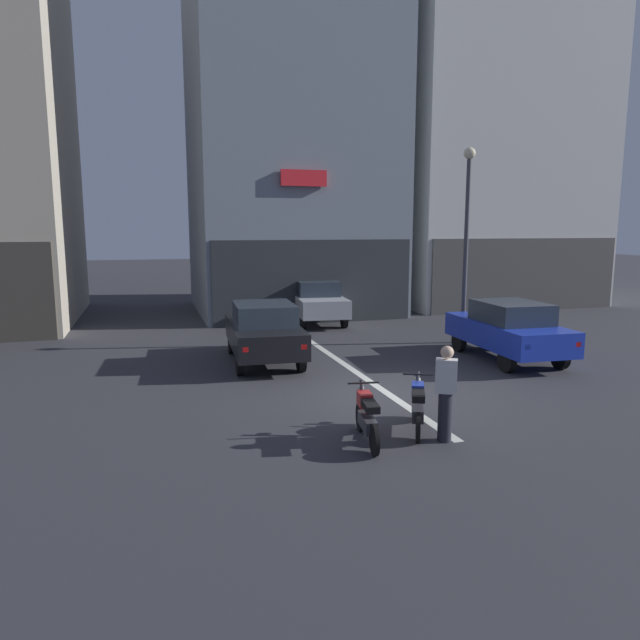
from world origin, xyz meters
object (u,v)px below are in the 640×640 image
(car_blue_parked_kerbside, at_px, (508,329))
(car_silver_down_street, at_px, (317,300))
(street_lamp, at_px, (467,224))
(motorcycle_blue_row_left_mid, at_px, (418,406))
(person_by_motorcycles, at_px, (446,393))
(motorcycle_red_row_leftmost, at_px, (367,416))
(car_black_crossing_near, at_px, (264,330))

(car_blue_parked_kerbside, relative_size, car_silver_down_street, 0.98)
(street_lamp, xyz_separation_m, motorcycle_blue_row_left_mid, (-5.04, -6.92, -3.29))
(motorcycle_blue_row_left_mid, bearing_deg, street_lamp, 53.95)
(car_blue_parked_kerbside, xyz_separation_m, motorcycle_blue_row_left_mid, (-4.93, -4.38, -0.43))
(person_by_motorcycles, bearing_deg, car_silver_down_street, 83.34)
(motorcycle_red_row_leftmost, relative_size, person_by_motorcycles, 0.99)
(car_blue_parked_kerbside, bearing_deg, motorcycle_blue_row_left_mid, -138.36)
(person_by_motorcycles, bearing_deg, car_blue_parked_kerbside, 46.65)
(car_blue_parked_kerbside, distance_m, car_silver_down_street, 8.31)
(street_lamp, height_order, person_by_motorcycles, street_lamp)
(car_black_crossing_near, xyz_separation_m, person_by_motorcycles, (1.80, -6.68, -0.03))
(car_black_crossing_near, relative_size, motorcycle_red_row_leftmost, 2.53)
(car_blue_parked_kerbside, xyz_separation_m, street_lamp, (0.11, 2.54, 2.86))
(car_black_crossing_near, bearing_deg, car_silver_down_street, 61.21)
(motorcycle_blue_row_left_mid, height_order, person_by_motorcycles, person_by_motorcycles)
(car_black_crossing_near, xyz_separation_m, street_lamp, (6.63, 0.86, 2.86))
(motorcycle_blue_row_left_mid, bearing_deg, person_by_motorcycles, -71.69)
(car_black_crossing_near, bearing_deg, motorcycle_red_row_leftmost, -85.45)
(motorcycle_red_row_leftmost, xyz_separation_m, person_by_motorcycles, (1.30, -0.34, 0.40))
(car_black_crossing_near, xyz_separation_m, car_silver_down_street, (3.28, 5.97, 0.00))
(street_lamp, bearing_deg, motorcycle_red_row_leftmost, -130.39)
(motorcycle_blue_row_left_mid, bearing_deg, car_black_crossing_near, 104.75)
(person_by_motorcycles, bearing_deg, car_black_crossing_near, 105.09)
(car_silver_down_street, bearing_deg, car_black_crossing_near, -118.79)
(person_by_motorcycles, bearing_deg, street_lamp, 57.36)
(car_silver_down_street, distance_m, motorcycle_blue_row_left_mid, 12.15)
(street_lamp, height_order, motorcycle_red_row_leftmost, street_lamp)
(car_blue_parked_kerbside, height_order, car_silver_down_street, same)
(street_lamp, distance_m, person_by_motorcycles, 9.41)
(car_silver_down_street, distance_m, person_by_motorcycles, 12.74)
(street_lamp, distance_m, motorcycle_blue_row_left_mid, 9.17)
(car_blue_parked_kerbside, bearing_deg, motorcycle_red_row_leftmost, -142.23)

